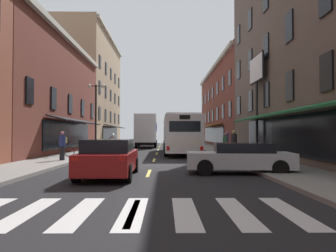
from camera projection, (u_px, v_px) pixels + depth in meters
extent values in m
cube|color=black|center=(152.00, 166.00, 16.54)|extent=(34.80, 80.00, 0.10)
cube|color=#DBCC4C|center=(133.00, 212.00, 6.55)|extent=(0.14, 2.40, 0.01)
cube|color=#DBCC4C|center=(149.00, 173.00, 13.05)|extent=(0.14, 2.40, 0.01)
cube|color=#DBCC4C|center=(154.00, 160.00, 19.54)|extent=(0.14, 2.40, 0.01)
cube|color=#DBCC4C|center=(157.00, 154.00, 26.04)|extent=(0.14, 2.40, 0.01)
cube|color=#DBCC4C|center=(158.00, 150.00, 32.54)|extent=(0.14, 2.40, 0.01)
cube|color=#DBCC4C|center=(159.00, 147.00, 39.04)|extent=(0.14, 2.40, 0.01)
cube|color=#DBCC4C|center=(160.00, 145.00, 45.53)|extent=(0.14, 2.40, 0.01)
cube|color=#DBCC4C|center=(161.00, 144.00, 52.03)|extent=(0.14, 2.40, 0.01)
cube|color=silver|center=(28.00, 212.00, 6.53)|extent=(0.50, 2.80, 0.01)
cube|color=silver|center=(80.00, 212.00, 6.54)|extent=(0.50, 2.80, 0.01)
cube|color=silver|center=(133.00, 212.00, 6.55)|extent=(0.50, 2.80, 0.01)
cube|color=silver|center=(185.00, 212.00, 6.56)|extent=(0.50, 2.80, 0.01)
cube|color=silver|center=(238.00, 212.00, 6.57)|extent=(0.50, 2.80, 0.01)
cube|color=silver|center=(290.00, 211.00, 6.58)|extent=(0.50, 2.80, 0.01)
cube|color=gray|center=(40.00, 164.00, 16.48)|extent=(3.00, 80.00, 0.14)
cube|color=gray|center=(263.00, 163.00, 16.61)|extent=(3.00, 80.00, 0.14)
cube|color=brown|center=(23.00, 95.00, 26.54)|extent=(8.00, 19.90, 9.84)
cube|color=#B2AD9E|center=(72.00, 42.00, 26.70)|extent=(0.44, 19.40, 0.40)
cube|color=black|center=(70.00, 135.00, 26.50)|extent=(0.10, 12.00, 2.10)
cube|color=black|center=(79.00, 121.00, 26.54)|extent=(1.38, 11.20, 0.44)
cube|color=black|center=(30.00, 91.00, 18.57)|extent=(0.10, 1.00, 1.60)
cube|color=black|center=(54.00, 98.00, 22.57)|extent=(0.10, 1.00, 1.60)
cube|color=black|center=(70.00, 104.00, 26.57)|extent=(0.10, 1.00, 1.60)
cube|color=black|center=(83.00, 108.00, 30.57)|extent=(0.10, 1.00, 1.60)
cube|color=black|center=(92.00, 111.00, 34.57)|extent=(0.10, 1.00, 1.60)
cube|color=#9E8466|center=(84.00, 91.00, 46.62)|extent=(8.00, 19.90, 16.09)
cube|color=#B2AD9E|center=(112.00, 40.00, 46.85)|extent=(0.44, 19.40, 0.40)
cube|color=black|center=(111.00, 134.00, 46.49)|extent=(0.10, 12.00, 2.10)
cube|color=black|center=(116.00, 126.00, 46.53)|extent=(1.38, 11.20, 0.44)
cube|color=black|center=(100.00, 113.00, 38.56)|extent=(0.10, 1.00, 1.60)
cube|color=black|center=(106.00, 115.00, 42.56)|extent=(0.10, 1.00, 1.60)
cube|color=black|center=(111.00, 117.00, 46.56)|extent=(0.10, 1.00, 1.60)
cube|color=black|center=(115.00, 118.00, 50.56)|extent=(0.10, 1.00, 1.60)
cube|color=black|center=(119.00, 119.00, 54.56)|extent=(0.10, 1.00, 1.60)
cube|color=black|center=(100.00, 87.00, 38.65)|extent=(0.10, 1.00, 1.60)
cube|color=black|center=(106.00, 92.00, 42.64)|extent=(0.10, 1.00, 1.60)
cube|color=black|center=(111.00, 95.00, 46.64)|extent=(0.10, 1.00, 1.60)
cube|color=black|center=(115.00, 98.00, 50.64)|extent=(0.10, 1.00, 1.60)
cube|color=black|center=(119.00, 101.00, 54.64)|extent=(0.10, 1.00, 1.60)
cube|color=black|center=(100.00, 62.00, 38.73)|extent=(0.10, 1.00, 1.60)
cube|color=black|center=(106.00, 68.00, 42.72)|extent=(0.10, 1.00, 1.60)
cube|color=black|center=(111.00, 74.00, 46.72)|extent=(0.10, 1.00, 1.60)
cube|color=black|center=(115.00, 79.00, 50.72)|extent=(0.10, 1.00, 1.60)
cube|color=black|center=(119.00, 83.00, 54.72)|extent=(0.10, 1.00, 1.60)
cube|color=black|center=(290.00, 136.00, 16.66)|extent=(0.10, 16.00, 2.10)
cube|color=#1E6638|center=(277.00, 113.00, 16.69)|extent=(1.38, 14.93, 0.44)
cube|color=black|center=(327.00, 72.00, 12.92)|extent=(0.10, 1.00, 1.60)
cube|color=black|center=(290.00, 86.00, 16.73)|extent=(0.10, 1.00, 1.60)
cube|color=black|center=(266.00, 95.00, 20.54)|extent=(0.10, 1.00, 1.60)
cube|color=black|center=(251.00, 101.00, 24.35)|extent=(0.10, 1.00, 1.60)
cube|color=black|center=(239.00, 105.00, 28.15)|extent=(0.10, 1.00, 1.60)
cube|color=black|center=(289.00, 27.00, 16.81)|extent=(0.10, 1.00, 1.60)
cube|color=black|center=(266.00, 47.00, 20.62)|extent=(0.10, 1.00, 1.60)
cube|color=black|center=(250.00, 60.00, 24.43)|extent=(0.10, 1.00, 1.60)
cube|color=black|center=(239.00, 70.00, 28.23)|extent=(0.10, 1.00, 1.60)
cube|color=black|center=(250.00, 20.00, 24.51)|extent=(0.10, 1.00, 1.60)
cube|color=black|center=(239.00, 35.00, 28.32)|extent=(0.10, 1.00, 1.60)
cube|color=brown|center=(242.00, 106.00, 43.46)|extent=(8.00, 26.57, 10.92)
cube|color=#B2AD9E|center=(212.00, 70.00, 43.55)|extent=(0.44, 26.07, 0.40)
cube|color=black|center=(213.00, 135.00, 43.32)|extent=(0.10, 16.00, 2.10)
cube|color=brown|center=(208.00, 126.00, 43.34)|extent=(1.38, 14.93, 0.44)
cube|color=black|center=(230.00, 109.00, 31.96)|extent=(0.10, 1.00, 1.60)
cube|color=black|center=(223.00, 112.00, 35.77)|extent=(0.10, 1.00, 1.60)
cube|color=black|center=(218.00, 114.00, 39.58)|extent=(0.10, 1.00, 1.60)
cube|color=black|center=(213.00, 115.00, 43.39)|extent=(0.10, 1.00, 1.60)
cube|color=black|center=(209.00, 117.00, 47.19)|extent=(0.10, 1.00, 1.60)
cube|color=black|center=(206.00, 118.00, 51.00)|extent=(0.10, 1.00, 1.60)
cube|color=black|center=(203.00, 119.00, 54.81)|extent=(0.10, 1.00, 1.60)
cube|color=black|center=(230.00, 78.00, 32.04)|extent=(0.10, 1.00, 1.60)
cube|color=black|center=(223.00, 84.00, 35.85)|extent=(0.10, 1.00, 1.60)
cube|color=black|center=(217.00, 89.00, 39.66)|extent=(0.10, 1.00, 1.60)
cube|color=black|center=(213.00, 92.00, 43.47)|extent=(0.10, 1.00, 1.60)
cube|color=black|center=(209.00, 96.00, 47.28)|extent=(0.10, 1.00, 1.60)
cube|color=black|center=(206.00, 99.00, 51.08)|extent=(0.10, 1.00, 1.60)
cube|color=black|center=(203.00, 101.00, 54.89)|extent=(0.10, 1.00, 1.60)
cylinder|color=black|center=(257.00, 118.00, 21.61)|extent=(0.18, 0.18, 5.17)
cylinder|color=black|center=(257.00, 154.00, 21.55)|extent=(0.40, 0.40, 0.24)
cube|color=black|center=(257.00, 69.00, 21.70)|extent=(0.10, 3.02, 1.85)
cube|color=white|center=(256.00, 69.00, 21.70)|extent=(0.04, 2.86, 1.69)
cube|color=white|center=(257.00, 69.00, 21.70)|extent=(0.04, 2.86, 1.69)
cube|color=silver|center=(179.00, 134.00, 26.42)|extent=(2.69, 12.20, 2.60)
cube|color=silver|center=(179.00, 118.00, 26.45)|extent=(2.48, 11.00, 0.16)
cube|color=black|center=(179.00, 132.00, 26.72)|extent=(2.70, 9.81, 0.96)
cube|color=#19723F|center=(179.00, 146.00, 26.39)|extent=(2.72, 11.81, 0.36)
cube|color=black|center=(176.00, 132.00, 32.47)|extent=(2.25, 0.15, 1.10)
cube|color=black|center=(185.00, 126.00, 20.39)|extent=(2.05, 0.14, 0.70)
cube|color=silver|center=(185.00, 142.00, 20.35)|extent=(2.15, 0.12, 0.64)
cube|color=black|center=(185.00, 117.00, 20.39)|extent=(0.70, 0.11, 0.28)
cube|color=red|center=(168.00, 148.00, 20.31)|extent=(0.20, 0.08, 0.28)
cube|color=red|center=(202.00, 148.00, 20.36)|extent=(0.20, 0.08, 0.28)
cylinder|color=black|center=(165.00, 146.00, 30.45)|extent=(0.31, 1.00, 1.00)
cylinder|color=black|center=(189.00, 146.00, 30.50)|extent=(0.31, 1.00, 1.00)
cylinder|color=black|center=(166.00, 150.00, 22.78)|extent=(0.31, 1.00, 1.00)
cylinder|color=black|center=(198.00, 149.00, 22.83)|extent=(0.31, 1.00, 1.00)
cube|color=#B21E19|center=(148.00, 135.00, 40.84)|extent=(2.32, 2.30, 2.40)
cube|color=black|center=(148.00, 128.00, 41.96)|extent=(2.00, 0.12, 0.80)
cube|color=silver|center=(146.00, 128.00, 36.88)|extent=(2.46, 5.69, 3.16)
cube|color=navy|center=(156.00, 127.00, 36.92)|extent=(0.10, 3.40, 0.90)
cube|color=black|center=(146.00, 143.00, 37.98)|extent=(1.98, 7.57, 0.24)
cylinder|color=black|center=(139.00, 143.00, 40.59)|extent=(0.29, 0.90, 0.90)
cylinder|color=black|center=(156.00, 143.00, 40.63)|extent=(0.29, 0.90, 0.90)
cylinder|color=black|center=(136.00, 144.00, 35.97)|extent=(0.29, 0.90, 0.90)
cylinder|color=black|center=(155.00, 144.00, 36.01)|extent=(0.29, 0.90, 0.90)
cube|color=silver|center=(239.00, 160.00, 12.95)|extent=(4.41, 2.16, 0.63)
cube|color=black|center=(243.00, 148.00, 12.95)|extent=(2.44, 1.82, 0.42)
cube|color=red|center=(297.00, 156.00, 12.08)|extent=(0.08, 0.20, 0.14)
cube|color=red|center=(286.00, 154.00, 13.49)|extent=(0.08, 0.20, 0.14)
cylinder|color=black|center=(205.00, 168.00, 12.22)|extent=(0.66, 0.28, 0.64)
cylinder|color=black|center=(204.00, 164.00, 13.90)|extent=(0.66, 0.28, 0.64)
cylinder|color=black|center=(280.00, 168.00, 11.99)|extent=(0.66, 0.28, 0.64)
cylinder|color=black|center=(270.00, 164.00, 13.66)|extent=(0.66, 0.28, 0.64)
cube|color=silver|center=(148.00, 141.00, 46.32)|extent=(1.94, 4.33, 0.65)
cube|color=black|center=(148.00, 138.00, 46.16)|extent=(1.76, 2.35, 0.47)
cube|color=red|center=(142.00, 140.00, 44.17)|extent=(0.20, 0.06, 0.14)
cube|color=red|center=(153.00, 140.00, 44.21)|extent=(0.20, 0.06, 0.14)
cylinder|color=black|center=(142.00, 143.00, 47.74)|extent=(0.23, 0.64, 0.64)
cylinder|color=black|center=(154.00, 143.00, 47.78)|extent=(0.23, 0.64, 0.64)
cylinder|color=black|center=(141.00, 143.00, 44.84)|extent=(0.23, 0.64, 0.64)
cylinder|color=black|center=(154.00, 143.00, 44.88)|extent=(0.23, 0.64, 0.64)
cube|color=maroon|center=(110.00, 161.00, 11.95)|extent=(1.88, 4.37, 0.72)
cube|color=black|center=(109.00, 146.00, 11.79)|extent=(1.70, 2.37, 0.50)
cube|color=red|center=(75.00, 159.00, 9.78)|extent=(0.20, 0.06, 0.14)
cube|color=red|center=(122.00, 159.00, 9.82)|extent=(0.20, 0.06, 0.14)
cylinder|color=black|center=(95.00, 165.00, 13.39)|extent=(0.23, 0.64, 0.64)
cylinder|color=black|center=(135.00, 165.00, 13.43)|extent=(0.23, 0.64, 0.64)
cylinder|color=black|center=(76.00, 173.00, 10.45)|extent=(0.23, 0.64, 0.64)
cylinder|color=black|center=(128.00, 173.00, 10.49)|extent=(0.23, 0.64, 0.64)
cylinder|color=black|center=(115.00, 157.00, 17.60)|extent=(0.11, 0.62, 0.62)
cylinder|color=black|center=(110.00, 160.00, 16.15)|extent=(0.13, 0.62, 0.62)
cylinder|color=#B2B2B7|center=(115.00, 152.00, 17.49)|extent=(0.08, 0.33, 0.68)
ellipsoid|color=black|center=(113.00, 149.00, 17.07)|extent=(0.33, 0.57, 0.28)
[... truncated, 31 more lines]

